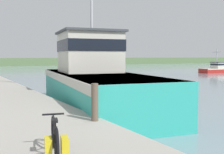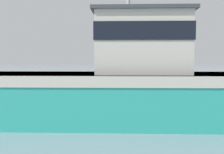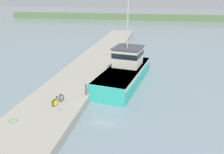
# 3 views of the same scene
# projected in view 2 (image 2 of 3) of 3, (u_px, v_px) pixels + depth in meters

# --- Properties ---
(dock_pier) EXTENTS (5.73, 80.00, 0.83)m
(dock_pier) POSITION_uv_depth(u_px,v_px,m) (16.00, 95.00, 15.67)
(dock_pier) COLOR #A39E93
(dock_pier) RESTS_ON ground_plane
(fishing_boat_main) EXTENTS (5.64, 13.95, 11.61)m
(fishing_boat_main) POSITION_uv_depth(u_px,v_px,m) (120.00, 82.00, 10.74)
(fishing_boat_main) COLOR teal
(fishing_boat_main) RESTS_ON ground_plane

